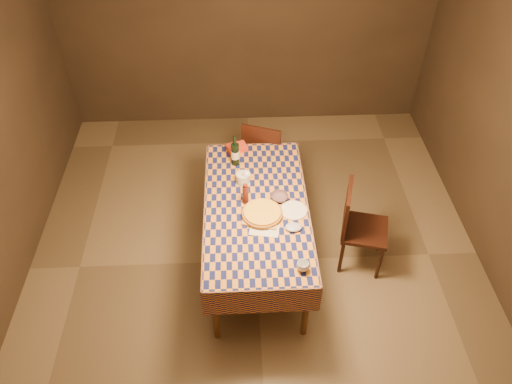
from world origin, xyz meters
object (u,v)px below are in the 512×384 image
wine_bottle (235,154)px  cutting_board (262,215)px  white_plate (294,210)px  chair_right (357,223)px  pizza (262,213)px  bowl (279,197)px  chair_far (264,152)px  dining_table (256,212)px

wine_bottle → cutting_board: bearing=-73.0°
white_plate → chair_right: bearing=5.0°
cutting_board → wine_bottle: bearing=107.0°
cutting_board → pizza: size_ratio=0.81×
pizza → wine_bottle: 0.77m
cutting_board → bowl: bearing=50.1°
cutting_board → chair_far: size_ratio=0.33×
cutting_board → chair_far: 1.23m
bowl → chair_far: bearing=94.6°
pizza → chair_right: (0.90, 0.10, -0.28)m
dining_table → pizza: (0.05, -0.12, 0.11)m
pizza → wine_bottle: wine_bottle is taller
dining_table → cutting_board: size_ratio=6.04×
dining_table → chair_right: chair_right is taller
white_plate → chair_right: (0.62, 0.05, -0.25)m
white_plate → chair_right: chair_right is taller
chair_far → chair_right: (0.81, -1.10, 0.00)m
cutting_board → chair_far: (0.09, 1.20, -0.26)m
dining_table → chair_far: (0.13, 1.08, -0.17)m
dining_table → chair_right: size_ratio=1.98×
bowl → chair_far: size_ratio=0.17×
dining_table → bowl: bearing=20.8°
white_plate → chair_far: (-0.20, 1.16, -0.25)m
bowl → chair_right: size_ratio=0.17×
dining_table → cutting_board: bearing=-68.7°
white_plate → wine_bottle: bearing=126.5°
pizza → chair_far: 1.24m
pizza → wine_bottle: bearing=107.0°
white_plate → chair_far: size_ratio=0.26×
dining_table → wine_bottle: (-0.18, 0.61, 0.20)m
dining_table → chair_far: bearing=82.9°
bowl → chair_far: chair_far is taller
cutting_board → wine_bottle: size_ratio=0.93×
dining_table → wine_bottle: 0.67m
cutting_board → bowl: 0.26m
chair_far → chair_right: size_ratio=1.00×
cutting_board → wine_bottle: (-0.22, 0.73, 0.11)m
dining_table → bowl: (0.21, 0.08, 0.10)m
wine_bottle → white_plate: bearing=-53.5°
cutting_board → bowl: size_ratio=1.90×
cutting_board → chair_far: chair_far is taller
wine_bottle → chair_right: size_ratio=0.35×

